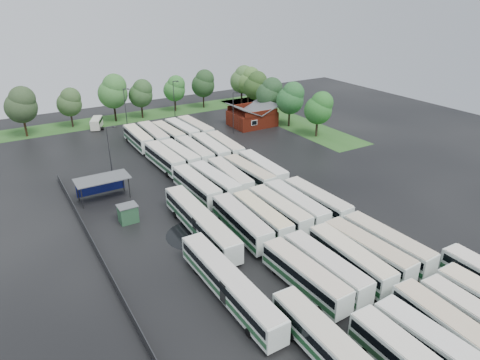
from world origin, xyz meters
TOP-DOWN VIEW (x-y plane):
  - ground at (0.00, 0.00)m, footprint 160.00×160.00m
  - brick_building at (24.00, 42.77)m, footprint 10.07×8.60m
  - wash_shed at (-17.20, 22.02)m, footprint 8.20×4.20m
  - utility_hut at (-16.20, 12.60)m, footprint 2.70×2.20m
  - grass_strip_north at (2.00, 64.80)m, footprint 80.00×10.00m
  - grass_strip_east at (34.00, 42.80)m, footprint 10.00×50.00m
  - west_fence at (-22.20, 8.00)m, footprint 0.10×50.00m
  - bus_r0c1 at (-1.09, -26.28)m, footprint 3.13×12.17m
  - bus_r0c2 at (1.91, -25.74)m, footprint 3.21×12.57m
  - bus_r0c3 at (5.22, -26.25)m, footprint 2.79×11.96m
  - bus_r1c0 at (-4.32, -12.12)m, footprint 2.99×12.25m
  - bus_r1c1 at (-1.36, -12.14)m, footprint 2.76×12.24m
  - bus_r1c2 at (2.17, -12.35)m, footprint 3.04×12.36m
  - bus_r1c3 at (5.12, -12.23)m, footprint 3.17×12.45m
  - bus_r1c4 at (8.33, -12.36)m, footprint 3.09×12.44m
  - bus_r2c0 at (-4.28, 1.30)m, footprint 3.22×12.67m
  - bus_r2c1 at (-1.06, 1.25)m, footprint 2.85×12.05m
  - bus_r2c2 at (2.08, 1.50)m, footprint 2.65×12.11m
  - bus_r2c3 at (5.02, 1.44)m, footprint 2.88×12.52m
  - bus_r2c4 at (8.40, 0.89)m, footprint 2.97×12.46m
  - bus_r3c0 at (-4.43, 14.69)m, footprint 2.80×12.37m
  - bus_r3c1 at (-1.15, 14.76)m, footprint 3.15×12.39m
  - bus_r3c2 at (1.89, 15.11)m, footprint 3.14×12.27m
  - bus_r3c3 at (5.27, 14.64)m, footprint 3.08×12.30m
  - bus_r3c4 at (8.35, 15.11)m, footprint 3.03×12.48m
  - bus_r4c0 at (-4.26, 28.50)m, footprint 3.02×12.67m
  - bus_r4c1 at (-1.20, 28.53)m, footprint 3.11×12.29m
  - bus_r4c2 at (1.88, 28.56)m, footprint 2.85×12.36m
  - bus_r4c3 at (5.26, 28.55)m, footprint 3.23×12.65m
  - bus_r4c4 at (8.38, 28.39)m, footprint 3.21×12.38m
  - bus_r5c0 at (-4.51, 42.31)m, footprint 2.77×12.30m
  - bus_r5c1 at (-1.24, 42.08)m, footprint 2.91×12.66m
  - bus_r5c2 at (1.97, 41.75)m, footprint 3.08×12.06m
  - bus_r5c3 at (5.38, 42.19)m, footprint 3.03×12.20m
  - bus_r5c4 at (8.49, 41.90)m, footprint 3.08×12.65m
  - artic_bus_west_b at (-8.91, 4.19)m, footprint 3.00×18.70m
  - artic_bus_west_c at (-12.15, -9.16)m, footprint 2.69×18.04m
  - minibus at (-8.72, 59.84)m, footprint 4.09×5.94m
  - tree_north_0 at (-23.56, 61.79)m, footprint 6.81×6.81m
  - tree_north_1 at (-13.27, 63.81)m, footprint 5.71×5.71m
  - tree_north_2 at (-3.02, 63.22)m, footprint 7.09×7.09m
  - tree_north_3 at (3.76, 62.83)m, footprint 5.94×5.94m
  - tree_north_4 at (13.59, 64.53)m, footprint 5.77×5.77m
  - tree_north_5 at (21.73, 63.81)m, footprint 6.31×6.31m
  - tree_north_6 at (33.04, 62.01)m, footprint 6.55×6.55m
  - tree_east_0 at (32.14, 28.28)m, footprint 6.10×6.10m
  - tree_east_1 at (31.48, 37.62)m, footprint 6.44×6.44m
  - tree_east_2 at (30.52, 44.89)m, footprint 6.39×6.39m
  - tree_east_3 at (32.36, 54.02)m, footprint 6.37×6.37m
  - tree_east_4 at (33.93, 60.02)m, footprint 6.43×6.43m
  - lamp_post_ne at (16.99, 39.57)m, footprint 1.46×0.28m
  - lamp_post_nw at (-14.41, 25.81)m, footprint 1.59×0.31m
  - lamp_post_back_w at (-2.96, 54.20)m, footprint 1.51×0.29m
  - lamp_post_back_e at (9.34, 54.90)m, footprint 1.56×0.30m
  - puddle_0 at (-1.08, -22.99)m, footprint 3.84×3.84m
  - puddle_2 at (-9.61, 4.44)m, footprint 8.03×8.03m
  - puddle_3 at (2.56, 0.26)m, footprint 4.75×4.75m
  - puddle_4 at (12.69, -19.48)m, footprint 3.60×3.60m

SIDE VIEW (x-z plane):
  - ground at x=0.00m, z-range 0.00..0.00m
  - puddle_0 at x=-1.08m, z-range 0.00..0.01m
  - puddle_2 at x=-9.61m, z-range 0.00..0.01m
  - puddle_3 at x=2.56m, z-range 0.00..0.01m
  - puddle_4 at x=12.69m, z-range 0.00..0.01m
  - grass_strip_north at x=2.00m, z-range 0.00..0.01m
  - grass_strip_east at x=34.00m, z-range 0.00..0.01m
  - west_fence at x=-22.20m, z-range 0.00..1.20m
  - utility_hut at x=-16.20m, z-range 0.01..2.63m
  - minibus at x=-8.72m, z-range 0.13..2.57m
  - bus_r0c3 at x=5.22m, z-range 0.17..3.48m
  - bus_r5c2 at x=1.97m, z-range 0.17..3.49m
  - bus_r2c1 at x=-1.06m, z-range 0.17..3.51m
  - bus_r0c1 at x=-1.09m, z-range 0.17..3.53m
  - bus_r2c2 at x=2.08m, z-range 0.17..3.53m
  - bus_r5c3 at x=5.38m, z-range 0.17..3.54m
  - artic_bus_west_c at x=-12.15m, z-range 0.18..3.53m
  - bus_r3c2 at x=1.89m, z-range 0.17..3.55m
  - bus_r1c0 at x=-4.32m, z-range 0.17..3.56m
  - brick_building at x=24.00m, z-range -0.83..4.56m
  - bus_r4c1 at x=-1.20m, z-range 0.17..3.56m
  - bus_r3c3 at x=5.27m, z-range 0.17..3.57m
  - bus_r1c1 at x=-1.36m, z-range 0.17..3.57m
  - bus_r4c4 at x=8.38m, z-range 0.17..3.58m
  - bus_r5c0 at x=-4.51m, z-range 0.17..3.59m
  - bus_r1c2 at x=2.17m, z-range 0.17..3.59m
  - bus_r3c1 at x=-1.15m, z-range 0.17..3.59m
  - bus_r4c2 at x=1.88m, z-range 0.17..3.60m
  - bus_r3c0 at x=-4.43m, z-range 0.17..3.60m
  - bus_r1c3 at x=5.12m, z-range 0.17..3.61m
  - bus_r1c4 at x=8.33m, z-range 0.17..3.61m
  - bus_r2c4 at x=8.40m, z-range 0.17..3.62m
  - bus_r3c4 at x=8.35m, z-range 0.17..3.62m
  - bus_r0c2 at x=1.91m, z-range 0.17..3.64m
  - bus_r2c3 at x=5.02m, z-range 0.17..3.64m
  - artic_bus_west_b at x=-8.91m, z-range 0.19..3.65m
  - bus_r4c3 at x=5.26m, z-range 0.17..3.67m
  - bus_r5c4 at x=8.49m, z-range 0.17..3.67m
  - bus_r2c0 at x=-4.28m, z-range 0.17..3.67m
  - bus_r4c0 at x=-4.26m, z-range 0.18..3.68m
  - bus_r5c1 at x=-1.24m, z-range 0.18..3.69m
  - wash_shed at x=-17.20m, z-range 1.20..4.78m
  - lamp_post_ne at x=16.99m, z-range 0.76..10.24m
  - lamp_post_back_w at x=-2.96m, z-range 0.79..10.59m
  - lamp_post_back_e at x=9.34m, z-range 0.82..10.95m
  - lamp_post_nw at x=-14.41m, z-range 0.83..11.14m
  - tree_north_1 at x=-13.27m, z-range 1.35..10.80m
  - tree_north_4 at x=13.59m, z-range 1.37..10.92m
  - tree_north_3 at x=3.76m, z-range 1.41..11.25m
  - tree_east_0 at x=32.14m, z-range 1.44..11.54m
  - tree_north_5 at x=21.73m, z-range 1.50..11.95m
  - tree_east_3 at x=32.36m, z-range 1.51..12.05m
  - tree_east_2 at x=30.52m, z-range 1.51..12.10m
  - tree_east_4 at x=33.93m, z-range 1.52..12.18m
  - tree_east_1 at x=31.48m, z-range 1.53..12.19m
  - tree_north_6 at x=33.04m, z-range 1.55..12.40m
  - tree_north_0 at x=-23.56m, z-range 1.62..12.90m
  - tree_north_2 at x=-3.02m, z-range 1.68..13.43m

